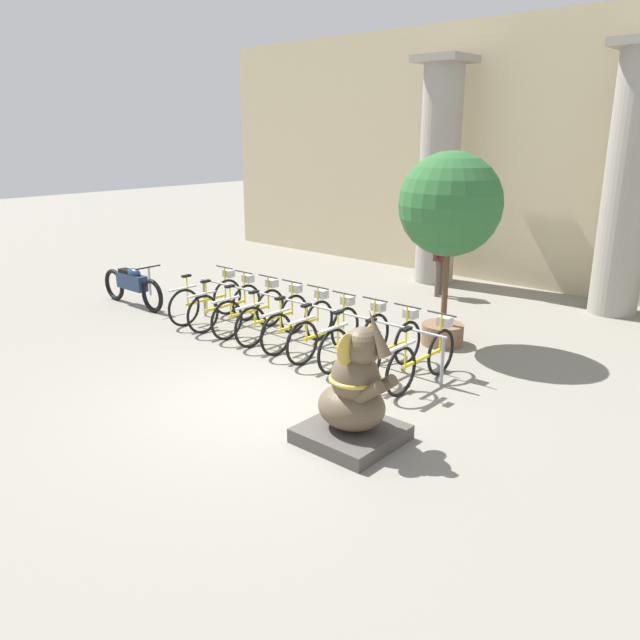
% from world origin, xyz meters
% --- Properties ---
extents(ground_plane, '(60.00, 60.00, 0.00)m').
position_xyz_m(ground_plane, '(0.00, 0.00, 0.00)').
color(ground_plane, gray).
extents(building_facade, '(20.00, 0.20, 6.00)m').
position_xyz_m(building_facade, '(0.00, 8.60, 3.00)').
color(building_facade, '#C6B78E').
rests_on(building_facade, ground_plane).
extents(column_left, '(1.16, 1.16, 5.16)m').
position_xyz_m(column_left, '(-2.10, 7.60, 2.62)').
color(column_left, gray).
rests_on(column_left, ground_plane).
extents(column_right, '(1.16, 1.16, 5.16)m').
position_xyz_m(column_right, '(2.10, 7.60, 2.62)').
color(column_right, gray).
rests_on(column_right, ground_plane).
extents(bike_rack, '(5.50, 0.05, 0.77)m').
position_xyz_m(bike_rack, '(-1.19, 1.95, 0.64)').
color(bike_rack, gray).
rests_on(bike_rack, ground_plane).
extents(bicycle_0, '(0.48, 1.78, 0.99)m').
position_xyz_m(bicycle_0, '(-3.64, 1.83, 0.42)').
color(bicycle_0, black).
rests_on(bicycle_0, ground_plane).
extents(bicycle_1, '(0.48, 1.78, 0.99)m').
position_xyz_m(bicycle_1, '(-3.03, 1.79, 0.42)').
color(bicycle_1, black).
rests_on(bicycle_1, ground_plane).
extents(bicycle_2, '(0.48, 1.78, 0.99)m').
position_xyz_m(bicycle_2, '(-2.41, 1.84, 0.42)').
color(bicycle_2, black).
rests_on(bicycle_2, ground_plane).
extents(bicycle_3, '(0.48, 1.78, 0.99)m').
position_xyz_m(bicycle_3, '(-1.80, 1.84, 0.42)').
color(bicycle_3, black).
rests_on(bicycle_3, ground_plane).
extents(bicycle_4, '(0.48, 1.78, 0.99)m').
position_xyz_m(bicycle_4, '(-1.19, 1.84, 0.42)').
color(bicycle_4, black).
rests_on(bicycle_4, ground_plane).
extents(bicycle_5, '(0.48, 1.78, 0.99)m').
position_xyz_m(bicycle_5, '(-0.57, 1.81, 0.42)').
color(bicycle_5, black).
rests_on(bicycle_5, ground_plane).
extents(bicycle_6, '(0.48, 1.78, 0.99)m').
position_xyz_m(bicycle_6, '(0.04, 1.84, 0.42)').
color(bicycle_6, black).
rests_on(bicycle_6, ground_plane).
extents(bicycle_7, '(0.48, 1.78, 0.99)m').
position_xyz_m(bicycle_7, '(0.65, 1.85, 0.42)').
color(bicycle_7, black).
rests_on(bicycle_7, ground_plane).
extents(bicycle_8, '(0.48, 1.78, 0.99)m').
position_xyz_m(bicycle_8, '(1.27, 1.83, 0.42)').
color(bicycle_8, black).
rests_on(bicycle_8, ground_plane).
extents(elephant_statue, '(1.08, 1.08, 1.70)m').
position_xyz_m(elephant_statue, '(1.62, -0.20, 0.57)').
color(elephant_statue, '#4C4742').
rests_on(elephant_statue, ground_plane).
extents(motorcycle, '(2.11, 0.55, 0.94)m').
position_xyz_m(motorcycle, '(-5.61, 1.43, 0.46)').
color(motorcycle, black).
rests_on(motorcycle, ground_plane).
extents(person_pedestrian, '(0.22, 0.47, 1.64)m').
position_xyz_m(person_pedestrian, '(-1.24, 6.44, 0.98)').
color(person_pedestrian, brown).
rests_on(person_pedestrian, ground_plane).
extents(potted_tree, '(1.70, 1.70, 3.25)m').
position_xyz_m(potted_tree, '(0.54, 3.61, 2.32)').
color(potted_tree, brown).
rests_on(potted_tree, ground_plane).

